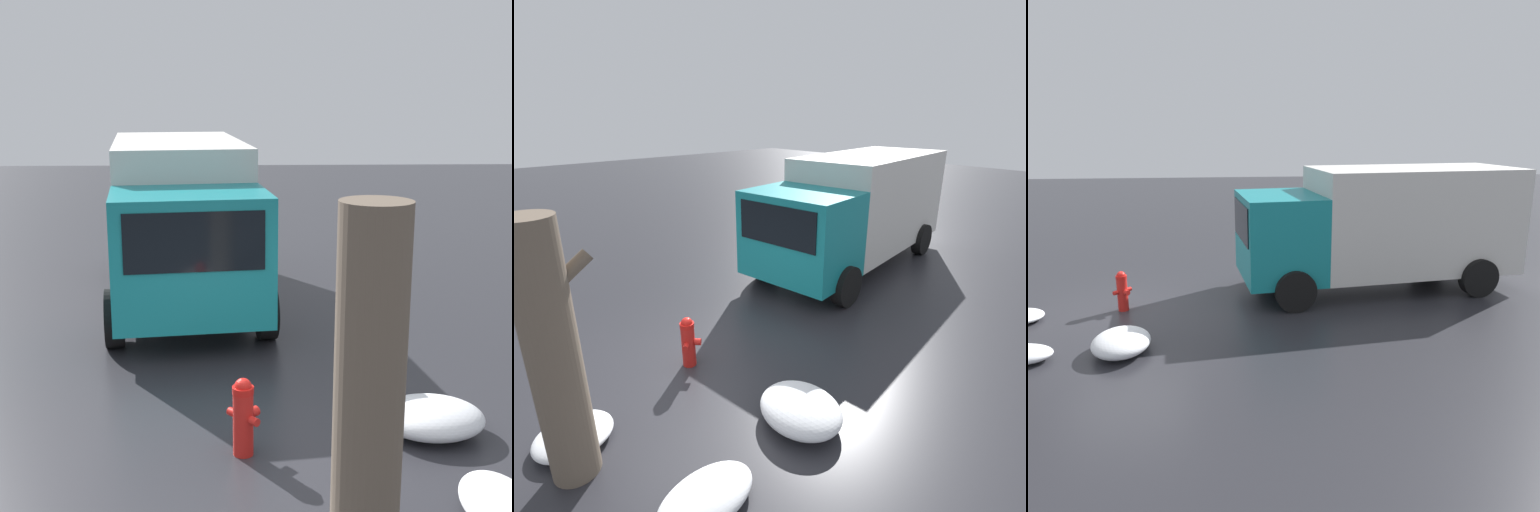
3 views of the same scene
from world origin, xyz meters
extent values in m
plane|color=#28282D|center=(0.00, 0.00, 0.00)|extent=(60.00, 60.00, 0.00)
cylinder|color=red|center=(0.00, 0.00, 0.35)|extent=(0.22, 0.22, 0.70)
cylinder|color=red|center=(0.00, 0.00, 0.74)|extent=(0.23, 0.23, 0.08)
sphere|color=red|center=(0.00, 0.00, 0.78)|extent=(0.19, 0.19, 0.19)
cylinder|color=red|center=(0.11, -0.11, 0.44)|extent=(0.15, 0.15, 0.11)
cylinder|color=red|center=(0.11, 0.11, 0.44)|extent=(0.13, 0.13, 0.09)
cylinder|color=red|center=(-0.11, -0.11, 0.44)|extent=(0.13, 0.13, 0.09)
cylinder|color=#6B5B4C|center=(-2.11, -0.91, 1.54)|extent=(0.54, 0.54, 3.09)
cylinder|color=#6B5B4C|center=(-1.87, -0.91, 2.41)|extent=(0.61, 0.15, 0.49)
cube|color=teal|center=(3.45, 0.72, 1.41)|extent=(2.01, 2.54, 1.92)
cube|color=black|center=(2.58, 0.61, 1.79)|extent=(0.27, 1.96, 0.85)
cube|color=silver|center=(6.70, 1.13, 1.68)|extent=(5.07, 2.92, 2.46)
cylinder|color=black|center=(3.69, -0.43, 0.45)|extent=(0.93, 0.39, 0.90)
cylinder|color=black|center=(3.39, 1.90, 0.45)|extent=(0.93, 0.39, 0.90)
cylinder|color=black|center=(8.04, 0.12, 0.45)|extent=(0.93, 0.39, 0.90)
cylinder|color=black|center=(7.75, 2.44, 0.45)|extent=(0.93, 0.39, 0.90)
ellipsoid|color=white|center=(-1.26, -2.34, 0.13)|extent=(1.14, 0.70, 0.26)
ellipsoid|color=white|center=(0.40, -2.15, 0.19)|extent=(1.00, 1.21, 0.39)
camera|label=1|loc=(-7.01, 0.11, 3.85)|focal=50.00mm
camera|label=2|loc=(-2.87, -5.08, 3.99)|focal=28.00mm
camera|label=3|loc=(2.40, -10.45, 3.82)|focal=35.00mm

